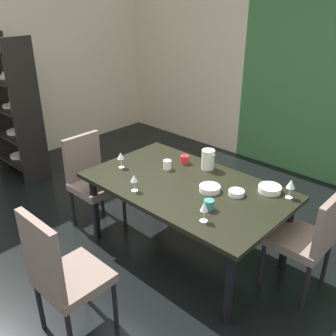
% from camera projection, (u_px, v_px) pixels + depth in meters
% --- Properties ---
extents(ground_plane, '(5.96, 6.05, 0.02)m').
position_uv_depth(ground_plane, '(119.00, 269.00, 3.38)').
color(ground_plane, black).
extents(back_panel_interior, '(2.29, 0.10, 2.58)m').
position_uv_depth(back_panel_interior, '(183.00, 58.00, 5.90)').
color(back_panel_interior, beige).
rests_on(back_panel_interior, ground_plane).
extents(dining_table, '(1.78, 1.07, 0.72)m').
position_uv_depth(dining_table, '(186.00, 192.00, 3.32)').
color(dining_table, black).
rests_on(dining_table, ground_plane).
extents(chair_right_far, '(0.44, 0.44, 0.92)m').
position_uv_depth(chair_right_far, '(309.00, 236.00, 2.93)').
color(chair_right_far, '#715F54').
rests_on(chair_right_far, ground_plane).
extents(chair_head_near, '(0.44, 0.44, 1.04)m').
position_uv_depth(chair_head_near, '(61.00, 273.00, 2.49)').
color(chair_head_near, '#715F54').
rests_on(chair_head_near, ground_plane).
extents(chair_left_near, '(0.44, 0.44, 0.96)m').
position_uv_depth(chair_left_near, '(91.00, 177.00, 3.82)').
color(chair_left_near, '#715F54').
rests_on(chair_left_near, ground_plane).
extents(display_shelf, '(0.76, 0.37, 1.80)m').
position_uv_depth(display_shelf, '(14.00, 108.00, 4.76)').
color(display_shelf, black).
rests_on(display_shelf, ground_plane).
extents(wine_glass_rear, '(0.07, 0.07, 0.17)m').
position_uv_depth(wine_glass_rear, '(291.00, 184.00, 3.02)').
color(wine_glass_rear, silver).
rests_on(wine_glass_rear, dining_table).
extents(wine_glass_south, '(0.06, 0.06, 0.15)m').
position_uv_depth(wine_glass_south, '(134.00, 179.00, 3.13)').
color(wine_glass_south, silver).
rests_on(wine_glass_south, dining_table).
extents(wine_glass_east, '(0.06, 0.06, 0.16)m').
position_uv_depth(wine_glass_east, '(204.00, 207.00, 2.72)').
color(wine_glass_east, silver).
rests_on(wine_glass_east, dining_table).
extents(wine_glass_right, '(0.07, 0.07, 0.16)m').
position_uv_depth(wine_glass_right, '(121.00, 156.00, 3.55)').
color(wine_glass_right, silver).
rests_on(wine_glass_right, dining_table).
extents(serving_bowl_west, '(0.19, 0.19, 0.05)m').
position_uv_depth(serving_bowl_west, '(270.00, 189.00, 3.16)').
color(serving_bowl_west, white).
rests_on(serving_bowl_west, dining_table).
extents(serving_bowl_front, '(0.18, 0.18, 0.05)m').
position_uv_depth(serving_bowl_front, '(210.00, 188.00, 3.17)').
color(serving_bowl_front, white).
rests_on(serving_bowl_front, dining_table).
extents(serving_bowl_near_shelf, '(0.13, 0.13, 0.04)m').
position_uv_depth(serving_bowl_near_shelf, '(236.00, 193.00, 3.11)').
color(serving_bowl_near_shelf, white).
rests_on(serving_bowl_near_shelf, dining_table).
extents(cup_center, '(0.08, 0.08, 0.08)m').
position_uv_depth(cup_center, '(185.00, 159.00, 3.67)').
color(cup_center, red).
rests_on(cup_center, dining_table).
extents(cup_north, '(0.08, 0.08, 0.08)m').
position_uv_depth(cup_north, '(209.00, 205.00, 2.90)').
color(cup_north, '#32776D').
rests_on(cup_north, dining_table).
extents(cup_corner, '(0.08, 0.08, 0.09)m').
position_uv_depth(cup_corner, '(167.00, 165.00, 3.55)').
color(cup_corner, white).
rests_on(cup_corner, dining_table).
extents(pitcher_left, '(0.14, 0.12, 0.19)m').
position_uv_depth(pitcher_left, '(208.00, 159.00, 3.53)').
color(pitcher_left, beige).
rests_on(pitcher_left, dining_table).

